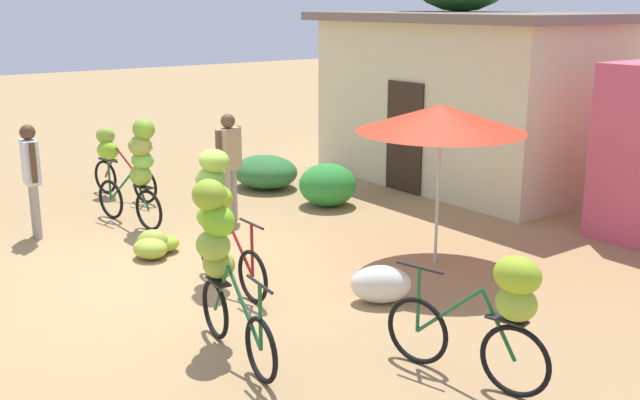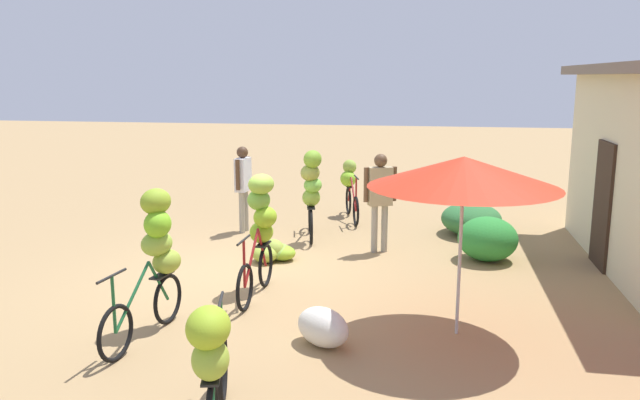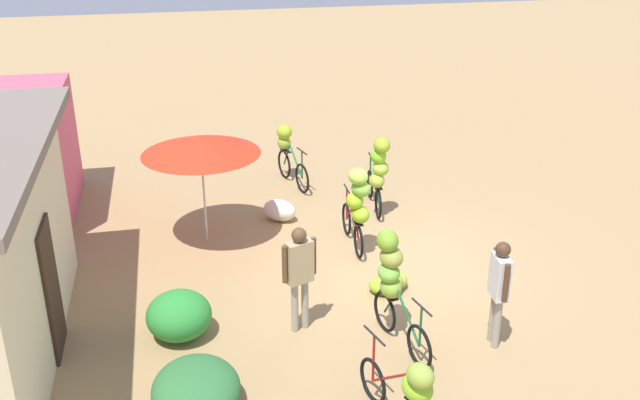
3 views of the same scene
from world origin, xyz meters
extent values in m
plane|color=#A28154|center=(0.00, 0.00, 0.00)|extent=(60.00, 60.00, 0.00)
cube|color=#332319|center=(-1.50, 5.50, 1.00)|extent=(0.90, 0.06, 2.00)
ellipsoid|color=#2F6C36|center=(-3.25, 3.61, 0.30)|extent=(1.32, 1.14, 0.61)
ellipsoid|color=#2C8935|center=(-1.53, 3.77, 0.36)|extent=(0.98, 0.98, 0.73)
cylinder|color=beige|center=(1.63, 3.17, 1.02)|extent=(0.04, 0.04, 2.04)
cone|color=red|center=(1.63, 3.17, 1.94)|extent=(2.18, 2.18, 0.35)
torus|color=black|center=(-3.55, 1.34, 0.31)|extent=(0.60, 0.21, 0.61)
cylinder|color=maroon|center=(-3.89, 1.25, 0.59)|extent=(0.72, 0.23, 0.60)
cylinder|color=black|center=(-3.55, 1.34, 1.00)|extent=(0.49, 0.16, 0.03)
cylinder|color=maroon|center=(-3.55, 1.34, 0.66)|extent=(0.04, 0.04, 0.70)
ellipsoid|color=#89C52A|center=(-4.43, 1.06, 0.82)|extent=(0.52, 0.47, 0.34)
ellipsoid|color=#8FAE3D|center=(-4.53, 1.08, 1.07)|extent=(0.45, 0.42, 0.30)
torus|color=black|center=(-2.96, 0.50, 0.32)|extent=(0.63, 0.19, 0.64)
torus|color=black|center=(-1.99, 0.71, 0.32)|extent=(0.63, 0.19, 0.64)
cylinder|color=#19592D|center=(-2.16, 0.68, 0.59)|extent=(0.38, 0.12, 0.57)
cylinder|color=#19592D|center=(-2.65, 0.57, 0.59)|extent=(0.66, 0.18, 0.58)
cylinder|color=black|center=(-2.96, 0.50, 0.96)|extent=(0.49, 0.14, 0.03)
cylinder|color=#19592D|center=(-2.96, 0.50, 0.64)|extent=(0.04, 0.04, 0.64)
cube|color=black|center=(-2.09, 0.69, 0.67)|extent=(0.38, 0.21, 0.02)
ellipsoid|color=#84AA37|center=(-2.15, 0.69, 0.84)|extent=(0.42, 0.34, 0.32)
ellipsoid|color=#78BC41|center=(-2.12, 0.72, 1.07)|extent=(0.42, 0.34, 0.27)
ellipsoid|color=#949E3D|center=(-2.09, 0.68, 1.30)|extent=(0.45, 0.37, 0.30)
ellipsoid|color=#76A52C|center=(-2.04, 0.73, 1.55)|extent=(0.42, 0.34, 0.32)
torus|color=black|center=(1.36, 0.49, 0.31)|extent=(0.63, 0.06, 0.63)
torus|color=black|center=(0.39, 0.50, 0.31)|extent=(0.63, 0.06, 0.63)
cylinder|color=maroon|center=(0.56, 0.50, 0.63)|extent=(0.37, 0.04, 0.64)
cylinder|color=maroon|center=(1.05, 0.49, 0.63)|extent=(0.66, 0.05, 0.65)
cylinder|color=black|center=(1.36, 0.49, 0.95)|extent=(0.50, 0.04, 0.03)
cylinder|color=maroon|center=(1.36, 0.49, 0.63)|extent=(0.04, 0.04, 0.63)
cube|color=black|center=(0.48, 0.50, 0.66)|extent=(0.36, 0.15, 0.02)
ellipsoid|color=#87B324|center=(0.44, 0.47, 0.82)|extent=(0.42, 0.34, 0.31)
ellipsoid|color=#91BF24|center=(0.53, 0.55, 1.06)|extent=(0.44, 0.37, 0.30)
ellipsoid|color=#78B43A|center=(0.50, 0.45, 1.30)|extent=(0.47, 0.42, 0.29)
ellipsoid|color=#95C43F|center=(0.53, 0.50, 1.53)|extent=(0.46, 0.38, 0.28)
torus|color=black|center=(3.01, -0.44, 0.31)|extent=(0.63, 0.12, 0.62)
torus|color=black|center=(1.94, -0.32, 0.31)|extent=(0.63, 0.12, 0.62)
cylinder|color=#19592D|center=(2.13, -0.34, 0.60)|extent=(0.41, 0.08, 0.60)
cylinder|color=#19592D|center=(2.66, -0.40, 0.60)|extent=(0.72, 0.12, 0.61)
cylinder|color=black|center=(3.01, -0.44, 0.95)|extent=(0.50, 0.09, 0.03)
cylinder|color=#19592D|center=(3.01, -0.44, 0.63)|extent=(0.04, 0.04, 0.64)
cube|color=black|center=(2.05, -0.33, 0.65)|extent=(0.37, 0.18, 0.02)
ellipsoid|color=#90A835|center=(1.99, -0.29, 0.81)|extent=(0.43, 0.36, 0.29)
ellipsoid|color=#93B73B|center=(2.05, -0.37, 1.04)|extent=(0.48, 0.42, 0.29)
ellipsoid|color=#7AC424|center=(2.09, -0.33, 1.29)|extent=(0.40, 0.33, 0.32)
ellipsoid|color=#89AA28|center=(2.02, -0.38, 1.55)|extent=(0.46, 0.38, 0.31)
torus|color=black|center=(3.59, 0.95, 0.33)|extent=(0.66, 0.21, 0.67)
torus|color=black|center=(4.56, 1.19, 0.33)|extent=(0.66, 0.21, 0.67)
cylinder|color=#19592D|center=(4.39, 1.15, 0.62)|extent=(0.38, 0.13, 0.60)
cylinder|color=#19592D|center=(3.91, 1.03, 0.62)|extent=(0.66, 0.20, 0.61)
cylinder|color=black|center=(3.59, 0.95, 0.97)|extent=(0.49, 0.15, 0.03)
cylinder|color=#19592D|center=(3.59, 0.95, 0.65)|extent=(0.04, 0.04, 0.64)
cube|color=black|center=(4.46, 1.17, 0.70)|extent=(0.38, 0.22, 0.02)
ellipsoid|color=#92B136|center=(4.53, 1.19, 0.87)|extent=(0.44, 0.39, 0.32)
ellipsoid|color=#94B826|center=(4.53, 1.18, 1.12)|extent=(0.47, 0.40, 0.33)
ellipsoid|color=#87B442|center=(-0.96, 0.35, 0.13)|extent=(0.67, 0.65, 0.27)
ellipsoid|color=#89B529|center=(-0.94, 0.41, 0.12)|extent=(0.62, 0.65, 0.25)
ellipsoid|color=#90A53A|center=(-0.91, 0.28, 0.18)|extent=(0.57, 0.57, 0.35)
ellipsoid|color=#96AF3A|center=(-0.78, 0.18, 0.14)|extent=(0.59, 0.53, 0.28)
ellipsoid|color=silver|center=(2.25, 1.67, 0.22)|extent=(0.77, 0.82, 0.44)
cylinder|color=gray|center=(-1.67, 1.89, 0.42)|extent=(0.11, 0.11, 0.83)
cylinder|color=gray|center=(-1.74, 2.05, 0.42)|extent=(0.11, 0.11, 0.83)
cube|color=tan|center=(-1.71, 1.97, 1.16)|extent=(0.33, 0.45, 0.66)
cylinder|color=brown|center=(-1.62, 1.74, 1.19)|extent=(0.08, 0.08, 0.59)
cylinder|color=brown|center=(-1.80, 2.20, 1.19)|extent=(0.08, 0.08, 0.59)
sphere|color=brown|center=(-1.71, 1.97, 1.60)|extent=(0.22, 0.22, 0.22)
cylinder|color=gray|center=(-2.77, -0.75, 0.41)|extent=(0.11, 0.11, 0.81)
cylinder|color=gray|center=(-2.59, -0.77, 0.41)|extent=(0.11, 0.11, 0.81)
cube|color=silver|center=(-2.68, -0.76, 1.14)|extent=(0.42, 0.24, 0.64)
cylinder|color=#4C3321|center=(-2.93, -0.73, 1.17)|extent=(0.08, 0.08, 0.58)
cylinder|color=#4C3321|center=(-2.43, -0.78, 1.17)|extent=(0.08, 0.08, 0.58)
sphere|color=#4C3321|center=(-2.68, -0.76, 1.57)|extent=(0.22, 0.22, 0.22)
camera|label=1|loc=(8.30, -3.71, 3.35)|focal=41.96mm
camera|label=2|loc=(8.76, 2.80, 3.00)|focal=35.02mm
camera|label=3|loc=(-10.92, 3.60, 6.21)|focal=40.41mm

